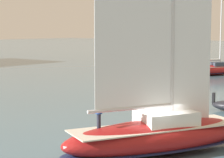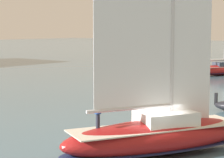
{
  "view_description": "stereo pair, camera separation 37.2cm",
  "coord_description": "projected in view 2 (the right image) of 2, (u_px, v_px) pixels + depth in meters",
  "views": [
    {
      "loc": [
        -18.8,
        -11.87,
        6.45
      ],
      "look_at": [
        0.0,
        3.0,
        3.68
      ],
      "focal_mm": 70.0,
      "sensor_mm": 36.0,
      "label": 1
    },
    {
      "loc": [
        -18.56,
        -12.16,
        6.45
      ],
      "look_at": [
        0.0,
        3.0,
        3.68
      ],
      "focal_mm": 70.0,
      "sensor_mm": 36.0,
      "label": 2
    }
  ],
  "objects": [
    {
      "name": "ground_plane",
      "position": [
        157.0,
        153.0,
        22.67
      ],
      "size": [
        400.0,
        400.0,
        0.0
      ],
      "primitive_type": "plane",
      "color": "slate"
    },
    {
      "name": "sailboat_main",
      "position": [
        157.0,
        132.0,
        22.54
      ],
      "size": [
        10.83,
        7.4,
        14.58
      ],
      "color": "maroon",
      "rests_on": "ground"
    },
    {
      "name": "sailboat_moored_far_slip",
      "position": [
        220.0,
        69.0,
        60.68
      ],
      "size": [
        8.81,
        6.16,
        11.92
      ],
      "color": "maroon",
      "rests_on": "ground"
    }
  ]
}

